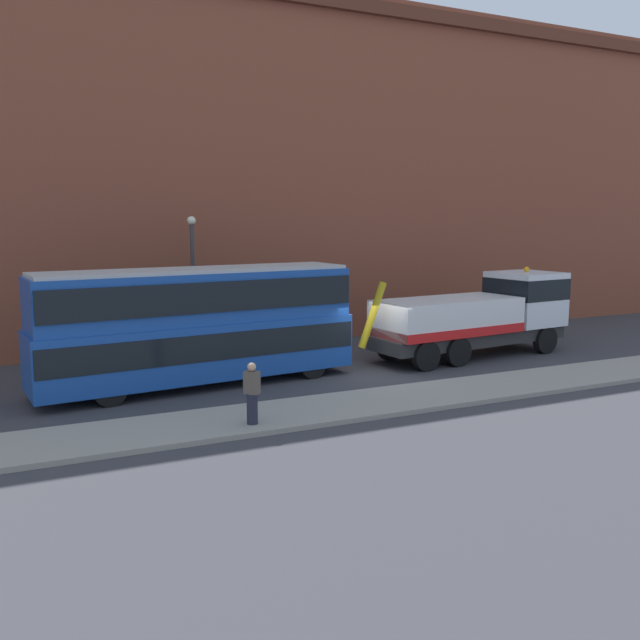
% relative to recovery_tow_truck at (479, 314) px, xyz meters
% --- Properties ---
extents(ground_plane, '(120.00, 120.00, 0.00)m').
position_rel_recovery_tow_truck_xyz_m(ground_plane, '(-5.75, -0.60, -1.76)').
color(ground_plane, '#38383D').
extents(near_kerb, '(60.00, 2.80, 0.15)m').
position_rel_recovery_tow_truck_xyz_m(near_kerb, '(-5.75, -4.80, -1.68)').
color(near_kerb, gray).
rests_on(near_kerb, ground_plane).
extents(building_facade, '(60.00, 1.50, 16.00)m').
position_rel_recovery_tow_truck_xyz_m(building_facade, '(-5.75, 6.97, 6.31)').
color(building_facade, brown).
rests_on(building_facade, ground_plane).
extents(recovery_tow_truck, '(10.23, 3.52, 3.67)m').
position_rel_recovery_tow_truck_xyz_m(recovery_tow_truck, '(0.00, 0.00, 0.00)').
color(recovery_tow_truck, '#2D2D2D').
rests_on(recovery_tow_truck, ground_plane).
extents(double_decker_bus, '(11.20, 3.64, 4.06)m').
position_rel_recovery_tow_truck_xyz_m(double_decker_bus, '(-12.02, -0.05, 0.47)').
color(double_decker_bus, '#19479E').
rests_on(double_decker_bus, ground_plane).
extents(pedestrian_onlooker, '(0.46, 0.47, 1.71)m').
position_rel_recovery_tow_truck_xyz_m(pedestrian_onlooker, '(-12.00, -5.47, -0.77)').
color(pedestrian_onlooker, '#232333').
rests_on(pedestrian_onlooker, near_kerb).
extents(street_lamp, '(0.36, 0.36, 5.83)m').
position_rel_recovery_tow_truck_xyz_m(street_lamp, '(-10.90, 4.77, 1.71)').
color(street_lamp, '#38383D').
rests_on(street_lamp, ground_plane).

